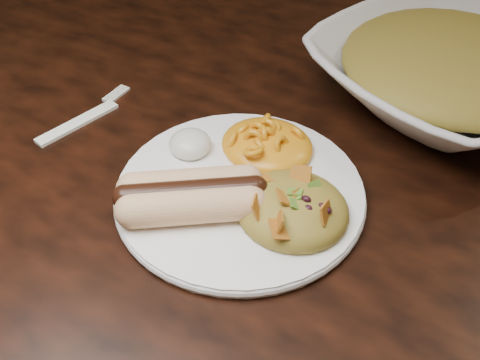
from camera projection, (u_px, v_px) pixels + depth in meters
The scene contains 9 objects.
table at pixel (218, 159), 0.72m from camera, with size 1.60×0.90×0.75m.
plate at pixel (240, 192), 0.53m from camera, with size 0.23×0.23×0.01m, color white.
hotdog at pixel (191, 195), 0.50m from camera, with size 0.11×0.12×0.03m.
mac_and_cheese at pixel (268, 135), 0.56m from camera, with size 0.09×0.09×0.04m, color orange.
sour_cream at pixel (190, 140), 0.56m from camera, with size 0.04×0.04×0.03m, color silver.
taco_salad at pixel (293, 201), 0.49m from camera, with size 0.10×0.10×0.04m.
fork at pixel (78, 123), 0.62m from camera, with size 0.02×0.13×0.00m, color white.
serving_bowl at pixel (446, 76), 0.63m from camera, with size 0.28×0.28×0.07m, color silver.
bowl_filling at pixel (450, 64), 0.61m from camera, with size 0.24×0.24×0.06m, color #BC5029.
Camera 1 is at (0.30, -0.45, 1.13)m, focal length 42.00 mm.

